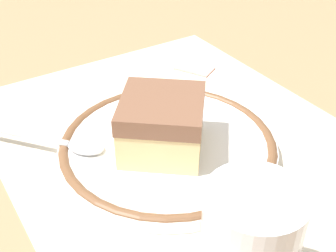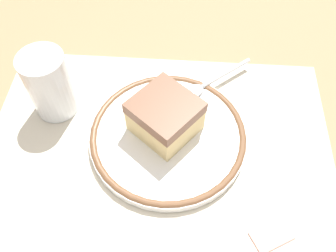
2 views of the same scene
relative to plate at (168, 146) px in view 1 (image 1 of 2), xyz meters
name	(u,v)px [view 1 (image 1 of 2)]	position (x,y,z in m)	size (l,w,h in m)	color
ground_plane	(191,153)	(-0.01, -0.02, -0.01)	(2.40, 2.40, 0.00)	#9E7551
placemat	(191,152)	(-0.01, -0.02, -0.01)	(0.49, 0.36, 0.00)	beige
plate	(168,146)	(0.00, 0.00, 0.00)	(0.22, 0.22, 0.02)	white
cake_slice	(162,124)	(0.00, 0.01, 0.03)	(0.11, 0.11, 0.06)	beige
spoon	(63,143)	(0.05, 0.09, 0.01)	(0.11, 0.10, 0.01)	silver
sugar_packet	(195,67)	(0.14, -0.13, -0.01)	(0.05, 0.03, 0.01)	#E5998C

